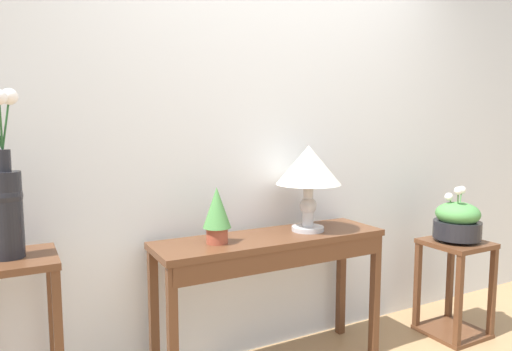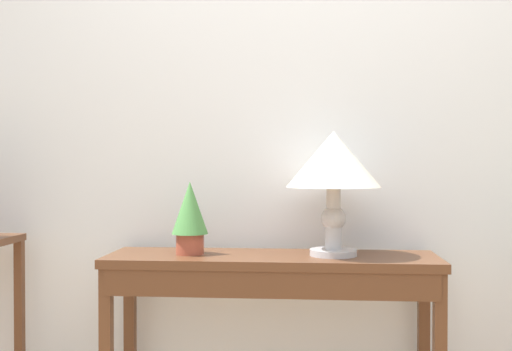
% 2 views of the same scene
% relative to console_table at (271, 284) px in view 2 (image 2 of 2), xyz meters
% --- Properties ---
extents(back_wall_with_art, '(9.00, 0.10, 2.80)m').
position_rel_console_table_xyz_m(back_wall_with_art, '(0.12, 0.30, 0.74)').
color(back_wall_with_art, silver).
rests_on(back_wall_with_art, ground).
extents(console_table, '(1.31, 0.38, 0.77)m').
position_rel_console_table_xyz_m(console_table, '(0.00, 0.00, 0.00)').
color(console_table, '#56331E').
rests_on(console_table, ground).
extents(table_lamp, '(0.37, 0.37, 0.49)m').
position_rel_console_table_xyz_m(table_lamp, '(0.24, 0.02, 0.47)').
color(table_lamp, '#B7B7BC').
rests_on(table_lamp, console_table).
extents(potted_plant_on_console, '(0.14, 0.14, 0.29)m').
position_rel_console_table_xyz_m(potted_plant_on_console, '(-0.33, 0.02, 0.27)').
color(potted_plant_on_console, '#9E4733').
rests_on(potted_plant_on_console, console_table).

